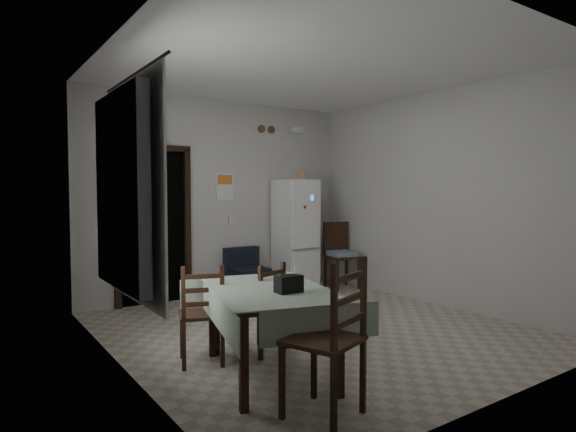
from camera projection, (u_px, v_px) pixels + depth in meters
The scene contains 25 objects.
ground at pixel (313, 329), 5.40m from camera, with size 4.50×4.50×0.00m, color #B9AB97.
ceiling at pixel (314, 67), 5.25m from camera, with size 4.20×4.50×0.02m, color white, non-canonical shape.
wall_back at pixel (221, 198), 7.17m from camera, with size 4.20×0.02×2.90m, color beige, non-canonical shape.
wall_front at pixel (504, 204), 3.48m from camera, with size 4.20×0.02×2.90m, color beige, non-canonical shape.
wall_left at pixel (120, 202), 4.13m from camera, with size 0.02×4.50×2.90m, color beige, non-canonical shape.
wall_right at pixel (436, 198), 6.52m from camera, with size 0.02×4.50×2.90m, color beige, non-canonical shape.
doorway at pixel (148, 226), 6.76m from camera, with size 1.06×0.52×2.22m.
window_recess at pixel (121, 191), 3.93m from camera, with size 0.10×1.20×1.60m, color silver.
curtain at pixel (134, 191), 3.99m from camera, with size 0.02×1.45×1.85m, color silver.
curtain_rod at pixel (134, 75), 3.95m from camera, with size 0.02×0.02×1.60m, color black.
calendar at pixel (225, 186), 7.18m from camera, with size 0.28×0.02×0.40m, color white.
calendar_image at pixel (225, 180), 7.17m from camera, with size 0.24×0.01×0.14m, color orange.
light_switch at pixel (231, 221), 7.26m from camera, with size 0.08×0.02×0.12m, color beige.
vent_left at pixel (262, 129), 7.50m from camera, with size 0.12×0.12×0.03m, color brown.
vent_right at pixel (271, 130), 7.60m from camera, with size 0.12×0.12×0.03m, color brown.
emergency_light at pixel (296, 130), 7.85m from camera, with size 0.25×0.07×0.09m, color white.
fridge at pixel (295, 235), 7.58m from camera, with size 0.56×0.56×1.73m, color white, non-canonical shape.
tan_cone at pixel (302, 173), 7.50m from camera, with size 0.24×0.24×0.20m, color tan.
navy_seat at pixel (248, 272), 7.12m from camera, with size 0.58×0.56×0.70m, color black, non-canonical shape.
corner_chair at pixel (342, 255), 7.68m from camera, with size 0.45×0.45×1.05m, color black, non-canonical shape.
dining_table at pixel (269, 332), 4.03m from camera, with size 0.93×1.41×0.73m, color #96A890, non-canonical shape.
black_bag at pixel (289, 284), 3.85m from camera, with size 0.21×0.13×0.14m, color black.
dining_chair_far_left at pixel (201, 313), 4.32m from camera, with size 0.39×0.39×0.90m, color black, non-canonical shape.
dining_chair_far_right at pixel (260, 307), 4.60m from camera, with size 0.37×0.37×0.87m, color black, non-canonical shape.
dining_chair_near_head at pixel (323, 337), 3.28m from camera, with size 0.47×0.47×1.10m, color black, non-canonical shape.
Camera 1 is at (-3.27, -4.22, 1.54)m, focal length 30.00 mm.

